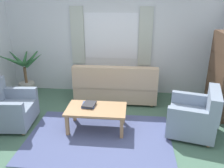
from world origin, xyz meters
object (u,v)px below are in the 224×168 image
object	(u,v)px
potted_plant	(25,74)
bookshelf	(221,75)
armchair_right	(195,116)
book_stack_on_table	(89,105)
couch	(116,86)
coffee_table	(96,111)
armchair_left	(8,108)

from	to	relation	value
potted_plant	bookshelf	xyz separation A→B (m)	(4.47, -0.64, 0.33)
armchair_right	book_stack_on_table	bearing A→B (deg)	-77.94
couch	coffee_table	distance (m)	1.33
coffee_table	armchair_right	bearing A→B (deg)	0.69
armchair_left	armchair_right	size ratio (longest dim) A/B	0.89
armchair_left	book_stack_on_table	distance (m)	1.58
coffee_table	bookshelf	xyz separation A→B (m)	(2.43, 0.85, 0.49)
coffee_table	potted_plant	bearing A→B (deg)	143.77
book_stack_on_table	potted_plant	size ratio (longest dim) A/B	0.26
armchair_left	bookshelf	world-z (taller)	bookshelf
potted_plant	bookshelf	distance (m)	4.53
armchair_left	potted_plant	size ratio (longest dim) A/B	0.76
armchair_right	book_stack_on_table	world-z (taller)	armchair_right
armchair_right	coffee_table	bearing A→B (deg)	-75.37
armchair_right	potted_plant	distance (m)	4.11
book_stack_on_table	potted_plant	xyz separation A→B (m)	(-1.88, 1.41, 0.08)
coffee_table	bookshelf	distance (m)	2.62
coffee_table	book_stack_on_table	xyz separation A→B (m)	(-0.15, 0.09, 0.08)
armchair_right	bookshelf	xyz separation A→B (m)	(0.63, 0.83, 0.52)
book_stack_on_table	potted_plant	world-z (taller)	potted_plant
potted_plant	bookshelf	size ratio (longest dim) A/B	0.69
couch	potted_plant	xyz separation A→B (m)	(-2.29, 0.19, 0.18)
armchair_left	bookshelf	bearing A→B (deg)	-82.51
armchair_left	coffee_table	world-z (taller)	armchair_left
coffee_table	bookshelf	bearing A→B (deg)	19.35
couch	armchair_right	world-z (taller)	couch
armchair_left	bookshelf	distance (m)	4.27
armchair_left	armchair_right	bearing A→B (deg)	-93.74
couch	book_stack_on_table	xyz separation A→B (m)	(-0.41, -1.22, 0.10)
armchair_left	coffee_table	xyz separation A→B (m)	(1.72, 0.01, 0.03)
coffee_table	book_stack_on_table	world-z (taller)	book_stack_on_table
couch	armchair_left	world-z (taller)	couch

